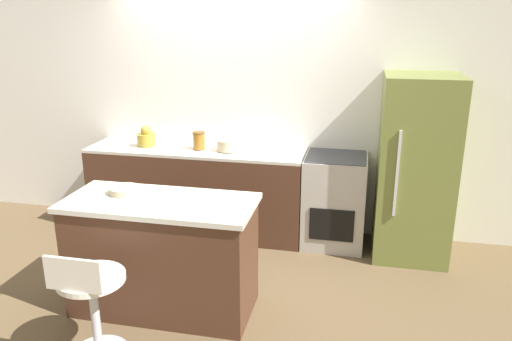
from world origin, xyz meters
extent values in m
plane|color=brown|center=(0.00, 0.00, 0.00)|extent=(14.00, 14.00, 0.00)
cube|color=white|center=(0.00, 0.64, 1.30)|extent=(8.00, 0.06, 2.60)
cube|color=#4C2D1E|center=(-0.34, 0.31, 0.44)|extent=(2.26, 0.59, 0.89)
cube|color=beige|center=(-0.34, 0.31, 0.90)|extent=(2.26, 0.59, 0.03)
cube|color=#9EA3A8|center=(-0.74, 0.31, 0.92)|extent=(0.44, 0.32, 0.01)
cube|color=#4C2D1E|center=(-0.12, -1.16, 0.44)|extent=(1.39, 0.62, 0.88)
cube|color=beige|center=(-0.12, -1.16, 0.90)|extent=(1.45, 0.66, 0.04)
cube|color=#B7B2A8|center=(1.10, 0.31, 0.46)|extent=(0.61, 0.59, 0.92)
cube|color=black|center=(1.10, 0.01, 0.32)|extent=(0.42, 0.01, 0.32)
cube|color=#333338|center=(1.10, 0.31, 0.92)|extent=(0.57, 0.56, 0.01)
cube|color=olive|center=(1.84, 0.25, 0.87)|extent=(0.68, 0.71, 1.74)
cube|color=silver|center=(1.66, -0.12, 0.91)|extent=(0.02, 0.02, 0.78)
cylinder|color=#B7B7BC|center=(-0.34, -1.82, 0.29)|extent=(0.06, 0.06, 0.58)
cylinder|color=silver|center=(-0.34, -1.82, 0.60)|extent=(0.45, 0.45, 0.04)
cube|color=silver|center=(-0.34, -2.01, 0.73)|extent=(0.38, 0.02, 0.22)
cylinder|color=#B29333|center=(-0.87, 0.30, 0.99)|extent=(0.20, 0.20, 0.13)
sphere|color=#B29333|center=(-0.87, 0.30, 1.09)|extent=(0.11, 0.11, 0.11)
cylinder|color=#C1B28E|center=(0.01, 0.30, 0.98)|extent=(0.21, 0.21, 0.11)
cylinder|color=#9E6623|center=(-0.29, 0.30, 1.00)|extent=(0.12, 0.12, 0.16)
cylinder|color=brown|center=(-0.29, 0.30, 1.09)|extent=(0.13, 0.13, 0.02)
cylinder|color=#C1B28E|center=(-0.45, -1.07, 0.94)|extent=(0.23, 0.23, 0.05)
camera|label=1|loc=(1.32, -4.43, 2.26)|focal=35.00mm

